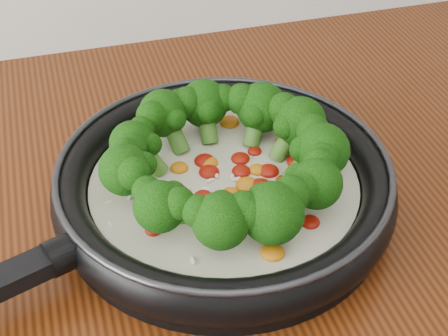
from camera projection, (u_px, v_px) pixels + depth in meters
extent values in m
cylinder|color=black|center=(224.00, 203.00, 0.66)|extent=(0.40, 0.40, 0.01)
torus|color=black|center=(224.00, 184.00, 0.64)|extent=(0.42, 0.42, 0.03)
torus|color=#2D2D33|center=(224.00, 166.00, 0.63)|extent=(0.41, 0.41, 0.01)
cylinder|color=black|center=(64.00, 253.00, 0.56)|extent=(0.04, 0.04, 0.03)
cylinder|color=beige|center=(224.00, 190.00, 0.65)|extent=(0.33, 0.33, 0.02)
ellipsoid|color=#931107|center=(298.00, 162.00, 0.66)|extent=(0.02, 0.02, 0.01)
ellipsoid|color=#931107|center=(151.00, 183.00, 0.64)|extent=(0.02, 0.02, 0.01)
ellipsoid|color=orange|center=(247.00, 185.00, 0.63)|extent=(0.03, 0.03, 0.01)
ellipsoid|color=#931107|center=(283.00, 142.00, 0.69)|extent=(0.02, 0.02, 0.01)
ellipsoid|color=#931107|center=(203.00, 197.00, 0.62)|extent=(0.03, 0.03, 0.01)
ellipsoid|color=orange|center=(273.00, 253.00, 0.57)|extent=(0.02, 0.02, 0.01)
ellipsoid|color=#931107|center=(182.00, 191.00, 0.63)|extent=(0.02, 0.02, 0.01)
ellipsoid|color=#931107|center=(261.00, 187.00, 0.63)|extent=(0.03, 0.03, 0.01)
ellipsoid|color=orange|center=(179.00, 168.00, 0.65)|extent=(0.02, 0.02, 0.01)
ellipsoid|color=#931107|center=(310.00, 222.00, 0.59)|extent=(0.03, 0.03, 0.01)
ellipsoid|color=#931107|center=(286.00, 182.00, 0.64)|extent=(0.03, 0.03, 0.01)
ellipsoid|color=orange|center=(257.00, 170.00, 0.65)|extent=(0.02, 0.02, 0.01)
ellipsoid|color=#931107|center=(241.00, 171.00, 0.65)|extent=(0.02, 0.02, 0.01)
ellipsoid|color=#931107|center=(269.00, 171.00, 0.65)|extent=(0.03, 0.03, 0.01)
ellipsoid|color=orange|center=(231.00, 193.00, 0.63)|extent=(0.02, 0.02, 0.01)
ellipsoid|color=#931107|center=(153.00, 230.00, 0.59)|extent=(0.02, 0.02, 0.01)
ellipsoid|color=#931107|center=(205.00, 161.00, 0.66)|extent=(0.03, 0.03, 0.01)
ellipsoid|color=orange|center=(209.00, 163.00, 0.66)|extent=(0.02, 0.02, 0.01)
ellipsoid|color=#931107|center=(209.00, 172.00, 0.65)|extent=(0.03, 0.03, 0.01)
ellipsoid|color=#931107|center=(255.00, 151.00, 0.68)|extent=(0.02, 0.02, 0.01)
ellipsoid|color=orange|center=(230.00, 122.00, 0.72)|extent=(0.03, 0.03, 0.01)
ellipsoid|color=#931107|center=(240.00, 159.00, 0.67)|extent=(0.03, 0.03, 0.01)
ellipsoid|color=white|center=(232.00, 177.00, 0.64)|extent=(0.01, 0.01, 0.00)
ellipsoid|color=white|center=(142.00, 178.00, 0.64)|extent=(0.01, 0.01, 0.00)
ellipsoid|color=white|center=(329.00, 173.00, 0.65)|extent=(0.01, 0.01, 0.00)
ellipsoid|color=white|center=(195.00, 119.00, 0.72)|extent=(0.01, 0.01, 0.00)
ellipsoid|color=white|center=(214.00, 169.00, 0.66)|extent=(0.01, 0.00, 0.00)
ellipsoid|color=white|center=(237.00, 179.00, 0.64)|extent=(0.01, 0.01, 0.00)
ellipsoid|color=white|center=(193.00, 261.00, 0.56)|extent=(0.00, 0.01, 0.00)
ellipsoid|color=white|center=(131.00, 197.00, 0.62)|extent=(0.01, 0.01, 0.00)
ellipsoid|color=white|center=(206.00, 189.00, 0.63)|extent=(0.01, 0.01, 0.00)
ellipsoid|color=white|center=(216.00, 175.00, 0.65)|extent=(0.00, 0.01, 0.00)
ellipsoid|color=white|center=(110.00, 203.00, 0.62)|extent=(0.01, 0.01, 0.00)
ellipsoid|color=white|center=(111.00, 225.00, 0.59)|extent=(0.01, 0.01, 0.00)
ellipsoid|color=white|center=(220.00, 222.00, 0.59)|extent=(0.01, 0.01, 0.00)
ellipsoid|color=white|center=(210.00, 180.00, 0.64)|extent=(0.01, 0.01, 0.00)
ellipsoid|color=white|center=(274.00, 187.00, 0.63)|extent=(0.01, 0.01, 0.00)
ellipsoid|color=white|center=(186.00, 188.00, 0.63)|extent=(0.01, 0.01, 0.00)
ellipsoid|color=white|center=(109.00, 163.00, 0.66)|extent=(0.01, 0.01, 0.00)
ellipsoid|color=white|center=(167.00, 220.00, 0.60)|extent=(0.01, 0.00, 0.00)
cylinder|color=#4F882C|center=(285.00, 144.00, 0.66)|extent=(0.04, 0.03, 0.04)
sphere|color=black|center=(300.00, 122.00, 0.66)|extent=(0.07, 0.07, 0.05)
sphere|color=black|center=(284.00, 108.00, 0.67)|extent=(0.04, 0.04, 0.03)
sphere|color=black|center=(310.00, 128.00, 0.64)|extent=(0.04, 0.04, 0.03)
sphere|color=black|center=(286.00, 127.00, 0.65)|extent=(0.03, 0.03, 0.03)
cylinder|color=#4F882C|center=(254.00, 130.00, 0.68)|extent=(0.03, 0.04, 0.04)
sphere|color=black|center=(262.00, 107.00, 0.69)|extent=(0.07, 0.07, 0.05)
sphere|color=black|center=(242.00, 99.00, 0.68)|extent=(0.04, 0.04, 0.03)
sphere|color=black|center=(278.00, 109.00, 0.67)|extent=(0.04, 0.04, 0.03)
sphere|color=black|center=(255.00, 115.00, 0.67)|extent=(0.03, 0.03, 0.03)
cylinder|color=#4F882C|center=(208.00, 127.00, 0.69)|extent=(0.02, 0.03, 0.04)
sphere|color=black|center=(204.00, 103.00, 0.69)|extent=(0.06, 0.06, 0.05)
sphere|color=black|center=(187.00, 102.00, 0.68)|extent=(0.04, 0.04, 0.03)
sphere|color=black|center=(223.00, 98.00, 0.69)|extent=(0.04, 0.04, 0.03)
sphere|color=black|center=(208.00, 111.00, 0.67)|extent=(0.03, 0.03, 0.03)
cylinder|color=#4F882C|center=(175.00, 136.00, 0.67)|extent=(0.03, 0.04, 0.04)
sphere|color=black|center=(163.00, 113.00, 0.67)|extent=(0.06, 0.06, 0.05)
sphere|color=black|center=(151.00, 116.00, 0.65)|extent=(0.04, 0.04, 0.03)
sphere|color=black|center=(179.00, 103.00, 0.68)|extent=(0.04, 0.04, 0.03)
sphere|color=black|center=(174.00, 119.00, 0.66)|extent=(0.03, 0.03, 0.02)
cylinder|color=#4F882C|center=(151.00, 160.00, 0.64)|extent=(0.04, 0.03, 0.04)
sphere|color=black|center=(132.00, 144.00, 0.64)|extent=(0.06, 0.06, 0.04)
sphere|color=black|center=(132.00, 148.00, 0.62)|extent=(0.04, 0.04, 0.03)
sphere|color=black|center=(141.00, 129.00, 0.65)|extent=(0.03, 0.03, 0.03)
sphere|color=black|center=(150.00, 144.00, 0.63)|extent=(0.03, 0.03, 0.02)
cylinder|color=#4F882C|center=(147.00, 183.00, 0.61)|extent=(0.04, 0.02, 0.04)
sphere|color=black|center=(124.00, 170.00, 0.60)|extent=(0.06, 0.06, 0.05)
sphere|color=black|center=(134.00, 173.00, 0.58)|extent=(0.04, 0.04, 0.03)
sphere|color=black|center=(125.00, 152.00, 0.61)|extent=(0.03, 0.03, 0.03)
sphere|color=black|center=(144.00, 164.00, 0.60)|extent=(0.03, 0.03, 0.02)
cylinder|color=#4F882C|center=(175.00, 211.00, 0.59)|extent=(0.04, 0.03, 0.04)
sphere|color=black|center=(160.00, 207.00, 0.56)|extent=(0.06, 0.06, 0.05)
sphere|color=black|center=(179.00, 203.00, 0.55)|extent=(0.04, 0.04, 0.03)
sphere|color=black|center=(147.00, 191.00, 0.57)|extent=(0.03, 0.03, 0.03)
sphere|color=black|center=(173.00, 193.00, 0.57)|extent=(0.03, 0.03, 0.02)
cylinder|color=#4F882C|center=(222.00, 222.00, 0.57)|extent=(0.03, 0.04, 0.04)
sphere|color=black|center=(221.00, 221.00, 0.55)|extent=(0.06, 0.06, 0.05)
sphere|color=black|center=(244.00, 209.00, 0.55)|extent=(0.04, 0.04, 0.03)
sphere|color=black|center=(199.00, 211.00, 0.55)|extent=(0.04, 0.04, 0.03)
sphere|color=black|center=(222.00, 204.00, 0.56)|extent=(0.03, 0.03, 0.02)
cylinder|color=#4F882C|center=(261.00, 216.00, 0.58)|extent=(0.02, 0.04, 0.04)
sphere|color=black|center=(272.00, 213.00, 0.55)|extent=(0.07, 0.07, 0.05)
sphere|color=black|center=(291.00, 195.00, 0.56)|extent=(0.04, 0.04, 0.03)
sphere|color=black|center=(249.00, 212.00, 0.55)|extent=(0.04, 0.04, 0.03)
sphere|color=black|center=(262.00, 198.00, 0.57)|extent=(0.03, 0.03, 0.03)
cylinder|color=#4F882C|center=(295.00, 194.00, 0.60)|extent=(0.04, 0.04, 0.04)
sphere|color=black|center=(317.00, 184.00, 0.58)|extent=(0.06, 0.06, 0.05)
sphere|color=black|center=(319.00, 164.00, 0.59)|extent=(0.04, 0.04, 0.03)
sphere|color=black|center=(305.00, 188.00, 0.57)|extent=(0.03, 0.03, 0.03)
sphere|color=black|center=(298.00, 175.00, 0.59)|extent=(0.03, 0.03, 0.02)
cylinder|color=#4F882C|center=(301.00, 167.00, 0.63)|extent=(0.04, 0.02, 0.04)
sphere|color=black|center=(322.00, 150.00, 0.62)|extent=(0.07, 0.07, 0.05)
sphere|color=black|center=(313.00, 131.00, 0.63)|extent=(0.04, 0.04, 0.03)
sphere|color=black|center=(322.00, 158.00, 0.60)|extent=(0.04, 0.04, 0.03)
sphere|color=black|center=(303.00, 149.00, 0.62)|extent=(0.03, 0.03, 0.03)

